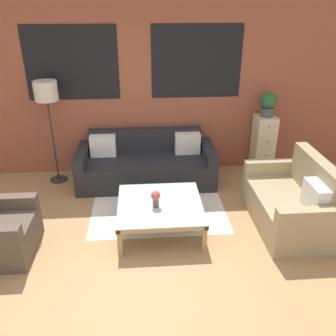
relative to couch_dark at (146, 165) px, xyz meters
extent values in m
plane|color=#AD7F51|center=(-0.12, -1.95, -0.28)|extent=(16.00, 16.00, 0.00)
cube|color=brown|center=(-0.12, 0.49, 1.12)|extent=(8.40, 0.08, 2.80)
cube|color=black|center=(-1.07, 0.44, 1.52)|extent=(1.40, 0.01, 1.10)
cube|color=black|center=(0.83, 0.44, 1.52)|extent=(1.40, 0.01, 1.10)
cube|color=silver|center=(0.14, -0.75, -0.28)|extent=(1.85, 1.59, 0.00)
cube|color=#232328|center=(0.00, -0.13, -0.08)|extent=(1.81, 0.72, 0.40)
cube|color=#232328|center=(0.00, 0.31, 0.11)|extent=(1.81, 0.16, 0.78)
cube|color=#232328|center=(-0.99, -0.05, 0.01)|extent=(0.16, 0.88, 0.58)
cube|color=#232328|center=(0.99, -0.05, 0.01)|extent=(0.16, 0.88, 0.58)
cube|color=white|center=(-0.68, 0.15, 0.29)|extent=(0.40, 0.16, 0.34)
cube|color=silver|center=(0.68, 0.15, 0.29)|extent=(0.40, 0.16, 0.34)
cube|color=tan|center=(1.70, -1.36, -0.07)|extent=(0.64, 1.13, 0.42)
cube|color=tan|center=(2.10, -1.36, 0.18)|extent=(0.16, 1.13, 0.92)
cube|color=tan|center=(1.78, -0.72, 0.03)|extent=(0.80, 0.14, 0.62)
cube|color=tan|center=(1.78, -1.99, 0.03)|extent=(0.80, 0.14, 0.62)
cube|color=white|center=(1.94, -1.70, 0.31)|extent=(0.16, 0.40, 0.34)
cube|color=brown|center=(-1.66, -1.67, -0.08)|extent=(0.64, 0.52, 0.40)
cube|color=brown|center=(-1.74, -1.34, 0.00)|extent=(0.80, 0.14, 0.56)
cube|color=silver|center=(0.14, -1.35, 0.09)|extent=(1.05, 1.05, 0.01)
cube|color=tan|center=(0.14, -1.85, 0.06)|extent=(1.05, 0.05, 0.05)
cube|color=tan|center=(0.14, -0.85, 0.06)|extent=(1.05, 0.05, 0.05)
cube|color=tan|center=(-0.35, -1.35, 0.06)|extent=(0.05, 1.05, 0.05)
cube|color=tan|center=(0.64, -1.35, 0.06)|extent=(0.05, 1.05, 0.05)
cube|color=tan|center=(-0.34, -1.84, -0.09)|extent=(0.05, 0.05, 0.37)
cube|color=tan|center=(0.63, -1.84, -0.09)|extent=(0.05, 0.05, 0.37)
cube|color=tan|center=(-0.34, -0.86, -0.09)|extent=(0.05, 0.06, 0.37)
cube|color=tan|center=(0.63, -0.86, -0.09)|extent=(0.05, 0.06, 0.37)
cylinder|color=#2D2D2D|center=(-1.43, 0.13, -0.27)|extent=(0.28, 0.28, 0.02)
cylinder|color=#2D2D2D|center=(-1.43, 0.13, 0.39)|extent=(0.03, 0.03, 1.30)
cylinder|color=beige|center=(-1.43, 0.13, 1.19)|extent=(0.34, 0.34, 0.29)
cube|color=beige|center=(1.96, 0.23, 0.21)|extent=(0.32, 0.36, 0.97)
sphere|color=#38332D|center=(1.96, 0.04, 0.57)|extent=(0.02, 0.02, 0.02)
sphere|color=#38332D|center=(1.96, 0.04, 0.33)|extent=(0.02, 0.02, 0.02)
sphere|color=#38332D|center=(1.96, 0.04, 0.09)|extent=(0.02, 0.02, 0.02)
sphere|color=#38332D|center=(1.96, 0.04, -0.16)|extent=(0.02, 0.02, 0.02)
cylinder|color=#47474C|center=(1.96, 0.23, 0.77)|extent=(0.20, 0.20, 0.14)
sphere|color=#285B2D|center=(1.96, 0.23, 0.95)|extent=(0.26, 0.26, 0.26)
cylinder|color=brown|center=(0.09, -1.42, 0.16)|extent=(0.08, 0.08, 0.12)
sphere|color=#CC4C4C|center=(0.09, -1.42, 0.26)|extent=(0.11, 0.11, 0.11)
camera|label=1|loc=(-0.04, -5.14, 2.42)|focal=38.00mm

